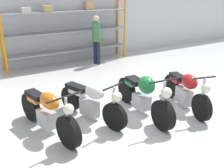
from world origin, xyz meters
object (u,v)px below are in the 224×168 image
motorcycle_green (144,95)px  motorcycle_orange (48,112)px  person_browsing (96,36)px  motorcycle_white (91,101)px  motorcycle_red (186,90)px  shelving_rack (69,29)px

motorcycle_green → motorcycle_orange: bearing=-94.0°
motorcycle_green → person_browsing: size_ratio=1.19×
motorcycle_white → motorcycle_red: motorcycle_red is taller
shelving_rack → person_browsing: shelving_rack is taller
motorcycle_orange → person_browsing: person_browsing is taller
person_browsing → motorcycle_orange: bearing=33.0°
motorcycle_white → motorcycle_green: size_ratio=0.88×
motorcycle_red → person_browsing: bearing=-164.2°
motorcycle_white → motorcycle_red: size_ratio=0.99×
shelving_rack → motorcycle_green: shelving_rack is taller
motorcycle_orange → motorcycle_red: 3.24m
motorcycle_orange → motorcycle_white: size_ratio=1.07×
motorcycle_white → person_browsing: person_browsing is taller
motorcycle_white → person_browsing: (2.18, 3.86, 0.64)m
motorcycle_orange → motorcycle_green: 2.13m
motorcycle_orange → motorcycle_white: 0.98m
motorcycle_green → shelving_rack: bearing=-177.3°
motorcycle_orange → person_browsing: (3.16, 3.90, 0.63)m
shelving_rack → motorcycle_green: 5.00m
motorcycle_red → motorcycle_white: bearing=-90.4°
shelving_rack → motorcycle_red: size_ratio=2.51×
shelving_rack → person_browsing: bearing=-39.4°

